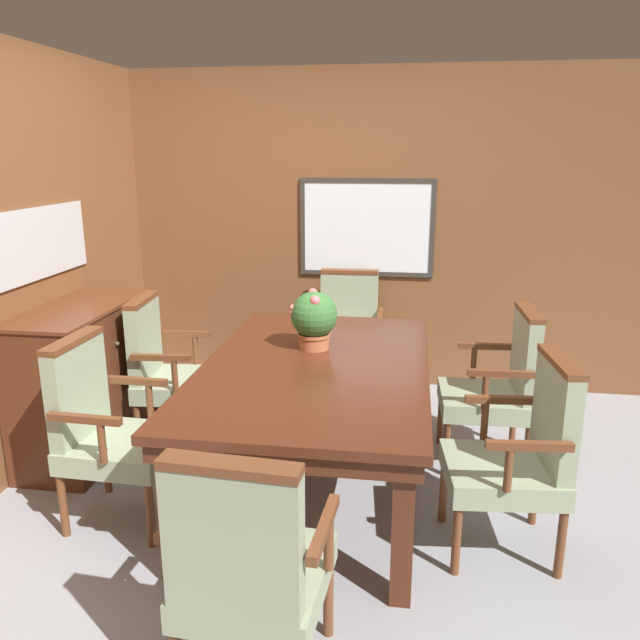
% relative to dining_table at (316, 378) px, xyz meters
% --- Properties ---
extents(ground_plane, '(14.00, 14.00, 0.00)m').
position_rel_dining_table_xyz_m(ground_plane, '(-0.17, -0.20, -0.65)').
color(ground_plane, '#93969E').
extents(wall_back, '(7.20, 0.08, 2.45)m').
position_rel_dining_table_xyz_m(wall_back, '(-0.16, 1.72, 0.58)').
color(wall_back, brown).
rests_on(wall_back, ground_plane).
extents(dining_table, '(1.20, 1.98, 0.74)m').
position_rel_dining_table_xyz_m(dining_table, '(0.00, 0.00, 0.00)').
color(dining_table, '#4C2314').
rests_on(dining_table, ground_plane).
extents(chair_right_near, '(0.56, 0.56, 0.96)m').
position_rel_dining_table_xyz_m(chair_right_near, '(1.03, -0.43, -0.14)').
color(chair_right_near, brown).
rests_on(chair_right_near, ground_plane).
extents(chair_left_near, '(0.54, 0.54, 0.96)m').
position_rel_dining_table_xyz_m(chair_left_near, '(-1.00, -0.46, -0.14)').
color(chair_left_near, brown).
rests_on(chair_left_near, ground_plane).
extents(chair_head_far, '(0.54, 0.53, 0.96)m').
position_rel_dining_table_xyz_m(chair_head_far, '(0.03, 1.39, -0.14)').
color(chair_head_far, brown).
rests_on(chair_head_far, ground_plane).
extents(chair_right_far, '(0.54, 0.54, 0.96)m').
position_rel_dining_table_xyz_m(chair_right_far, '(1.03, 0.44, -0.14)').
color(chair_right_far, brown).
rests_on(chair_right_far, ground_plane).
extents(chair_left_far, '(0.56, 0.56, 0.96)m').
position_rel_dining_table_xyz_m(chair_left_far, '(-1.03, 0.42, -0.14)').
color(chair_left_far, brown).
rests_on(chair_left_far, ground_plane).
extents(chair_head_near, '(0.56, 0.55, 0.96)m').
position_rel_dining_table_xyz_m(chair_head_near, '(-0.01, -1.41, -0.14)').
color(chair_head_near, brown).
rests_on(chair_head_near, ground_plane).
extents(potted_plant, '(0.28, 0.27, 0.35)m').
position_rel_dining_table_xyz_m(potted_plant, '(-0.05, 0.25, 0.27)').
color(potted_plant, '#B2603D').
rests_on(potted_plant, dining_table).
extents(sideboard_cabinet, '(0.49, 1.05, 0.94)m').
position_rel_dining_table_xyz_m(sideboard_cabinet, '(-1.49, 0.22, -0.18)').
color(sideboard_cabinet, '#512816').
rests_on(sideboard_cabinet, ground_plane).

